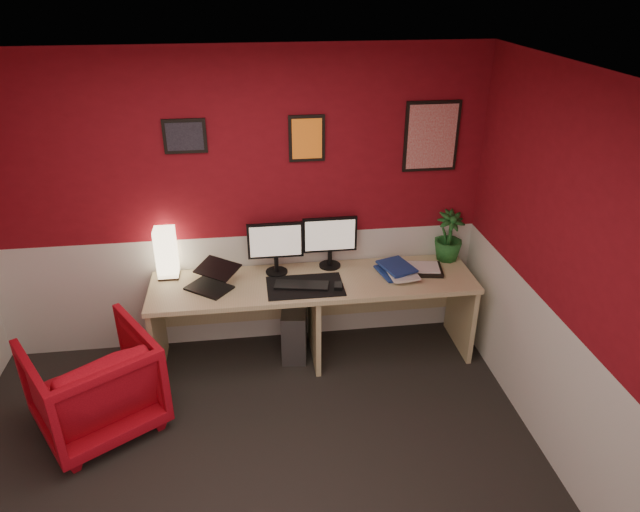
% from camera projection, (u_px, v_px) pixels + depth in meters
% --- Properties ---
extents(ground, '(4.00, 3.50, 0.01)m').
position_uv_depth(ground, '(251.00, 496.00, 3.61)').
color(ground, black).
rests_on(ground, ground).
extents(ceiling, '(4.00, 3.50, 0.01)m').
position_uv_depth(ceiling, '(220.00, 90.00, 2.49)').
color(ceiling, white).
rests_on(ceiling, ground).
extents(wall_back, '(4.00, 0.01, 2.50)m').
position_uv_depth(wall_back, '(237.00, 208.00, 4.60)').
color(wall_back, maroon).
rests_on(wall_back, ground).
extents(wall_right, '(0.01, 3.50, 2.50)m').
position_uv_depth(wall_right, '(590.00, 304.00, 3.29)').
color(wall_right, maroon).
rests_on(wall_right, ground).
extents(wainscot_back, '(4.00, 0.01, 1.00)m').
position_uv_depth(wainscot_back, '(243.00, 289.00, 4.93)').
color(wainscot_back, silver).
rests_on(wainscot_back, ground).
extents(wainscot_right, '(0.01, 3.50, 1.00)m').
position_uv_depth(wainscot_right, '(564.00, 405.00, 3.63)').
color(wainscot_right, silver).
rests_on(wainscot_right, ground).
extents(desk, '(2.60, 0.65, 0.73)m').
position_uv_depth(desk, '(314.00, 319.00, 4.76)').
color(desk, tan).
rests_on(desk, ground).
extents(shoji_lamp, '(0.16, 0.16, 0.40)m').
position_uv_depth(shoji_lamp, '(167.00, 254.00, 4.57)').
color(shoji_lamp, '#FFE5B2').
rests_on(shoji_lamp, desk).
extents(laptop, '(0.40, 0.38, 0.22)m').
position_uv_depth(laptop, '(208.00, 277.00, 4.43)').
color(laptop, black).
rests_on(laptop, desk).
extents(monitor_left, '(0.45, 0.06, 0.58)m').
position_uv_depth(monitor_left, '(275.00, 241.00, 4.59)').
color(monitor_left, black).
rests_on(monitor_left, desk).
extents(monitor_right, '(0.45, 0.06, 0.58)m').
position_uv_depth(monitor_right, '(330.00, 235.00, 4.69)').
color(monitor_right, black).
rests_on(monitor_right, desk).
extents(desk_mat, '(0.60, 0.38, 0.01)m').
position_uv_depth(desk_mat, '(305.00, 286.00, 4.51)').
color(desk_mat, black).
rests_on(desk_mat, desk).
extents(keyboard, '(0.44, 0.22, 0.02)m').
position_uv_depth(keyboard, '(302.00, 285.00, 4.50)').
color(keyboard, black).
rests_on(keyboard, desk_mat).
extents(mouse, '(0.08, 0.11, 0.03)m').
position_uv_depth(mouse, '(338.00, 286.00, 4.48)').
color(mouse, black).
rests_on(mouse, desk_mat).
extents(book_bottom, '(0.27, 0.33, 0.03)m').
position_uv_depth(book_bottom, '(381.00, 275.00, 4.66)').
color(book_bottom, navy).
rests_on(book_bottom, desk).
extents(book_middle, '(0.25, 0.33, 0.02)m').
position_uv_depth(book_middle, '(388.00, 274.00, 4.62)').
color(book_middle, silver).
rests_on(book_middle, book_bottom).
extents(book_top, '(0.31, 0.36, 0.03)m').
position_uv_depth(book_top, '(385.00, 270.00, 4.63)').
color(book_top, navy).
rests_on(book_top, book_middle).
extents(zen_tray, '(0.39, 0.31, 0.03)m').
position_uv_depth(zen_tray, '(420.00, 269.00, 4.74)').
color(zen_tray, black).
rests_on(zen_tray, desk).
extents(potted_plant, '(0.28, 0.28, 0.43)m').
position_uv_depth(potted_plant, '(449.00, 236.00, 4.84)').
color(potted_plant, '#19591E').
rests_on(potted_plant, desk).
extents(pc_tower, '(0.26, 0.47, 0.45)m').
position_uv_depth(pc_tower, '(295.00, 329.00, 4.88)').
color(pc_tower, '#99999E').
rests_on(pc_tower, ground).
extents(armchair, '(1.08, 1.09, 0.73)m').
position_uv_depth(armchair, '(94.00, 384.00, 4.03)').
color(armchair, red).
rests_on(armchair, ground).
extents(art_left, '(0.32, 0.02, 0.26)m').
position_uv_depth(art_left, '(185.00, 136.00, 4.28)').
color(art_left, black).
rests_on(art_left, wall_back).
extents(art_center, '(0.28, 0.02, 0.36)m').
position_uv_depth(art_center, '(307.00, 138.00, 4.41)').
color(art_center, orange).
rests_on(art_center, wall_back).
extents(art_right, '(0.44, 0.02, 0.56)m').
position_uv_depth(art_right, '(431.00, 136.00, 4.53)').
color(art_right, red).
rests_on(art_right, wall_back).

